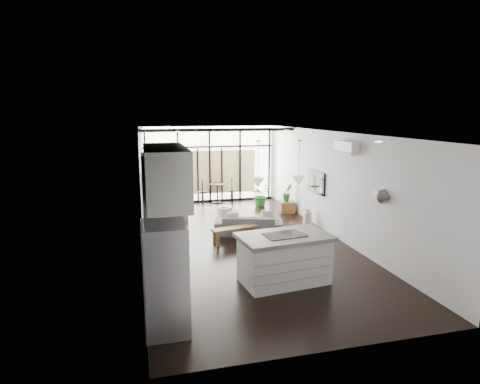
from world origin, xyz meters
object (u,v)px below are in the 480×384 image
sofa (249,221)px  milk_can (308,217)px  island (284,259)px  fridge (165,278)px  tv (316,182)px  pouf (225,213)px  console_bench (235,235)px

sofa → milk_can: bearing=-149.7°
island → fridge: bearing=-159.5°
fridge → sofa: 5.13m
fridge → sofa: size_ratio=0.92×
tv → pouf: bearing=151.0°
console_bench → pouf: bearing=70.6°
milk_can → tv: size_ratio=0.45×
fridge → console_bench: (1.98, 3.86, -0.65)m
island → fridge: size_ratio=1.04×
fridge → tv: bearing=46.1°
fridge → milk_can: size_ratio=3.44×
console_bench → tv: tv is taller
console_bench → tv: size_ratio=1.12×
sofa → tv: 2.38m
milk_can → console_bench: bearing=-157.4°
island → console_bench: island is taller
pouf → tv: tv is taller
fridge → console_bench: size_ratio=1.37×
fridge → pouf: 6.62m
milk_can → tv: bearing=-9.6°
sofa → fridge: bearing=77.7°
console_bench → milk_can: milk_can is taller
island → milk_can: bearing=53.3°
sofa → pouf: (-0.30, 1.76, -0.17)m
pouf → sofa: bearing=-80.4°
sofa → milk_can: size_ratio=3.73×
console_bench → pouf: size_ratio=2.66×
island → sofa: 3.22m
fridge → sofa: fridge is taller
milk_can → island: bearing=-119.8°
sofa → milk_can: (1.93, 0.45, -0.11)m
island → pouf: (-0.13, 4.98, -0.30)m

